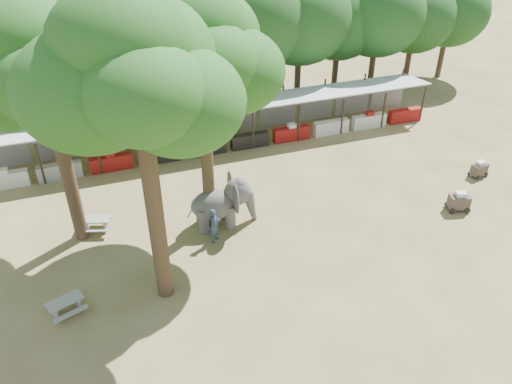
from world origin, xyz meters
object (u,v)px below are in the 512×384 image
object	(u,v)px
handler	(214,225)
picnic_table_near	(66,305)
cart_front	(459,201)
elephant	(223,203)
yard_tree_center	(131,75)
picnic_table_far	(95,223)
cart_back	(479,169)
yard_tree_left	(39,67)
yard_tree_back	(196,49)

from	to	relation	value
handler	picnic_table_near	size ratio (longest dim) A/B	1.04
handler	picnic_table_near	distance (m)	7.13
cart_front	elephant	bearing A→B (deg)	-177.65
yard_tree_center	handler	world-z (taller)	yard_tree_center
elephant	handler	distance (m)	1.40
picnic_table_far	cart_back	bearing A→B (deg)	11.82
picnic_table_far	elephant	bearing A→B (deg)	2.85
yard_tree_center	handler	distance (m)	9.18
yard_tree_center	cart_front	size ratio (longest dim) A/B	9.67
yard_tree_center	cart_back	xyz separation A→B (m)	(18.54, 3.08, -8.74)
yard_tree_left	picnic_table_far	world-z (taller)	yard_tree_left
handler	cart_back	world-z (taller)	handler
picnic_table_far	cart_back	xyz separation A→B (m)	(20.72, -1.99, 0.01)
yard_tree_left	yard_tree_back	world-z (taller)	yard_tree_back
yard_tree_left	cart_front	size ratio (longest dim) A/B	8.85
picnic_table_near	cart_front	xyz separation A→B (m)	(18.97, 0.74, 0.08)
handler	cart_front	bearing A→B (deg)	-54.02
picnic_table_near	cart_front	distance (m)	18.99
handler	cart_back	size ratio (longest dim) A/B	1.64
yard_tree_back	cart_front	xyz separation A→B (m)	(12.27, -3.29, -8.02)
yard_tree_back	handler	size ratio (longest dim) A/B	6.51
yard_tree_back	cart_front	size ratio (longest dim) A/B	9.12
elephant	picnic_table_near	distance (m)	8.28
picnic_table_near	handler	bearing A→B (deg)	0.43
yard_tree_center	cart_front	xyz separation A→B (m)	(15.27, 0.71, -8.68)
cart_back	yard_tree_back	bearing A→B (deg)	166.84
picnic_table_far	cart_back	size ratio (longest dim) A/B	1.60
yard_tree_back	picnic_table_near	distance (m)	11.26
yard_tree_left	handler	world-z (taller)	yard_tree_left
yard_tree_left	cart_back	size ratio (longest dim) A/B	10.37
yard_tree_center	picnic_table_near	bearing A→B (deg)	-179.67
cart_back	yard_tree_center	bearing A→B (deg)	179.66
elephant	cart_back	size ratio (longest dim) A/B	3.12
picnic_table_near	cart_back	world-z (taller)	cart_back
yard_tree_back	handler	bearing A→B (deg)	-91.00
picnic_table_near	cart_back	bearing A→B (deg)	-11.87
picnic_table_near	elephant	bearing A→B (deg)	5.86
yard_tree_center	cart_back	bearing A→B (deg)	9.44
yard_tree_center	elephant	size ratio (longest dim) A/B	3.64
handler	picnic_table_far	size ratio (longest dim) A/B	1.02
picnic_table_near	picnic_table_far	world-z (taller)	picnic_table_far
elephant	cart_back	bearing A→B (deg)	3.80
yard_tree_center	cart_front	distance (m)	17.58
yard_tree_center	yard_tree_left	bearing A→B (deg)	120.96
yard_tree_back	cart_back	xyz separation A→B (m)	(15.54, -0.92, -8.07)
elephant	picnic_table_far	bearing A→B (deg)	171.14
elephant	cart_back	xyz separation A→B (m)	(14.81, -0.47, -0.78)
yard_tree_center	picnic_table_near	world-z (taller)	yard_tree_center
yard_tree_back	elephant	world-z (taller)	yard_tree_back
elephant	cart_front	xyz separation A→B (m)	(11.54, -2.83, -0.73)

